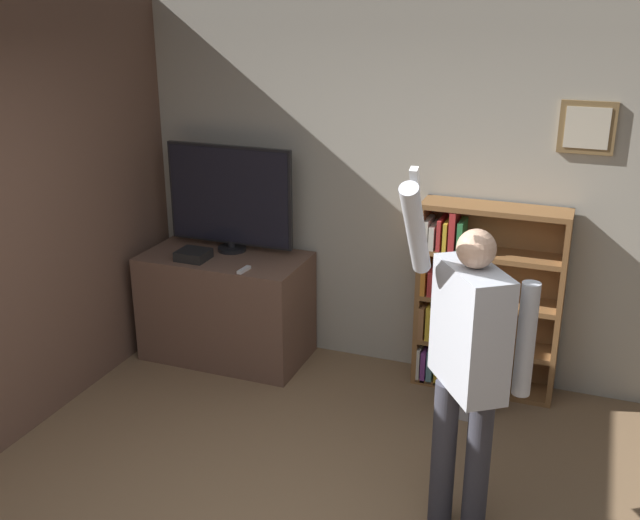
{
  "coord_description": "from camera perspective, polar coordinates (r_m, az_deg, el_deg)",
  "views": [
    {
      "loc": [
        1.19,
        -2.46,
        2.74
      ],
      "look_at": [
        -0.35,
        1.56,
        1.17
      ],
      "focal_mm": 42.0,
      "sensor_mm": 36.0,
      "label": 1
    }
  ],
  "objects": [
    {
      "name": "wall_back",
      "position": [
        5.42,
        7.58,
        5.04
      ],
      "size": [
        6.19,
        0.09,
        2.7
      ],
      "color": "#B2AD9E",
      "rests_on": "ground_plane"
    },
    {
      "name": "wall_side_brick",
      "position": [
        5.21,
        -19.7,
        3.39
      ],
      "size": [
        0.06,
        4.21,
        2.7
      ],
      "color": "brown",
      "rests_on": "ground_plane"
    },
    {
      "name": "tv_ledge",
      "position": [
        5.85,
        -7.13,
        -3.51
      ],
      "size": [
        1.24,
        0.67,
        0.83
      ],
      "color": "brown",
      "rests_on": "ground_plane"
    },
    {
      "name": "television",
      "position": [
        5.68,
        -6.89,
        4.73
      ],
      "size": [
        1.01,
        0.22,
        0.82
      ],
      "color": "black",
      "rests_on": "tv_ledge"
    },
    {
      "name": "game_console",
      "position": [
        5.65,
        -9.63,
        0.39
      ],
      "size": [
        0.23,
        0.21,
        0.07
      ],
      "color": "black",
      "rests_on": "tv_ledge"
    },
    {
      "name": "remote_loose",
      "position": [
        5.37,
        -5.82,
        -0.75
      ],
      "size": [
        0.05,
        0.14,
        0.02
      ],
      "color": "white",
      "rests_on": "tv_ledge"
    },
    {
      "name": "bookshelf",
      "position": [
        5.39,
        11.82,
        -2.83
      ],
      "size": [
        0.99,
        0.28,
        1.37
      ],
      "color": "brown",
      "rests_on": "ground_plane"
    },
    {
      "name": "person",
      "position": [
        3.81,
        11.21,
        -7.09
      ],
      "size": [
        0.63,
        0.58,
        2.0
      ],
      "rotation": [
        0.0,
        0.0,
        -0.95
      ],
      "color": "#383842",
      "rests_on": "ground_plane"
    },
    {
      "name": "waste_bin",
      "position": [
        5.24,
        11.37,
        -9.34
      ],
      "size": [
        0.27,
        0.27,
        0.41
      ],
      "color": "#B7B7BC",
      "rests_on": "ground_plane"
    }
  ]
}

